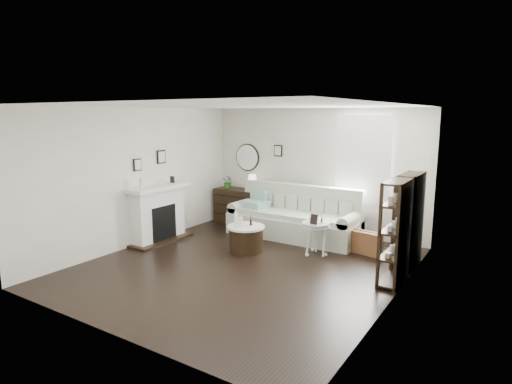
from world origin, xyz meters
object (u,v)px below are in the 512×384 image
Objects in this scene: dresser at (240,206)px; drum_table at (246,238)px; pedestal_table at (316,225)px; sofa at (295,220)px.

drum_table is (1.36, -1.76, -0.15)m from dresser.
pedestal_table is (1.21, 0.50, 0.31)m from drum_table.
dresser is 1.97× the size of pedestal_table.
sofa reaches higher than dresser.
dresser is at bearing 167.08° from sofa.
sofa is at bearing 135.42° from pedestal_table.
pedestal_table is at bearing -44.58° from sofa.
pedestal_table is (2.56, -1.26, 0.16)m from dresser.
drum_table is 1.34m from pedestal_table.
dresser is at bearing 153.80° from pedestal_table.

